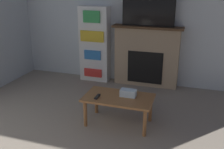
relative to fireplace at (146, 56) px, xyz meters
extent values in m
cube|color=silver|center=(-0.28, 0.14, 0.76)|extent=(5.72, 0.06, 2.70)
cube|color=tan|center=(0.00, 0.00, -0.02)|extent=(1.22, 0.22, 1.12)
cube|color=black|center=(0.00, -0.11, -0.20)|extent=(0.67, 0.01, 0.62)
cube|color=#4C331E|center=(0.00, -0.02, 0.56)|extent=(1.32, 0.28, 0.04)
cube|color=black|center=(0.00, -0.02, 0.87)|extent=(0.96, 0.03, 0.60)
cube|color=black|center=(0.00, -0.03, 0.87)|extent=(0.92, 0.01, 0.56)
cube|color=brown|center=(-0.08, -1.61, -0.18)|extent=(0.96, 0.54, 0.03)
cylinder|color=brown|center=(-0.50, -1.83, -0.39)|extent=(0.05, 0.05, 0.39)
cylinder|color=brown|center=(0.34, -1.83, -0.39)|extent=(0.05, 0.05, 0.39)
cylinder|color=brown|center=(-0.50, -1.40, -0.39)|extent=(0.05, 0.05, 0.39)
cylinder|color=brown|center=(0.34, -1.40, -0.39)|extent=(0.05, 0.05, 0.39)
cube|color=silver|center=(0.05, -1.55, -0.12)|extent=(0.22, 0.12, 0.10)
cube|color=black|center=(-0.35, -1.72, -0.15)|extent=(0.04, 0.15, 0.02)
cube|color=white|center=(-1.05, -0.02, 0.16)|extent=(0.59, 0.26, 1.49)
cube|color=red|center=(-1.05, -0.16, -0.40)|extent=(0.37, 0.03, 0.16)
cube|color=#2D70B7|center=(-1.05, -0.16, -0.02)|extent=(0.34, 0.03, 0.18)
cube|color=gold|center=(-1.05, -0.16, 0.35)|extent=(0.48, 0.03, 0.21)
cube|color=green|center=(-1.05, -0.16, 0.72)|extent=(0.34, 0.03, 0.22)
camera|label=1|loc=(0.86, -4.82, 1.36)|focal=42.00mm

